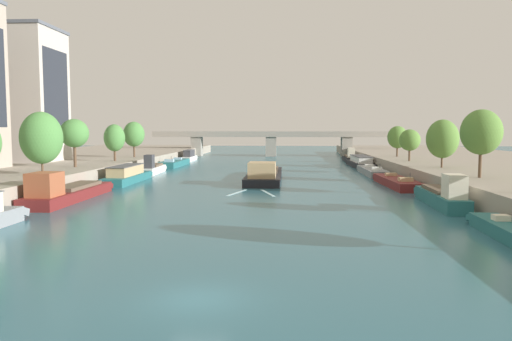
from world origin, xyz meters
The scene contains 24 objects.
ground_plane centered at (0.00, 0.00, 0.00)m, with size 400.00×400.00×0.00m, color #2D6070.
quay_left centered at (-38.60, 55.00, 1.12)m, with size 36.00×170.00×2.25m, color gray.
barge_midriver centered at (0.84, 50.30, 0.90)m, with size 4.92×22.93×3.06m.
wake_behind_barge centered at (-0.02, 36.09, 0.01)m, with size 5.60×5.89×0.03m.
moored_boat_left_near centered at (-18.69, 28.43, 0.98)m, with size 3.42×16.64×3.37m.
moored_boat_left_lone centered at (-18.19, 46.53, 1.02)m, with size 3.07×14.74×2.44m.
moored_boat_left_second centered at (-18.05, 60.00, 0.97)m, with size 2.07×10.96×3.32m.
moored_boat_left_far centered at (-18.47, 77.31, 0.59)m, with size 3.35×15.91×2.24m.
moored_boat_left_gap_after centered at (-18.51, 93.27, 1.09)m, with size 2.03×10.32×2.62m.
moored_boat_right_second centered at (18.89, 27.10, 1.02)m, with size 2.62×12.99×3.42m.
moored_boat_right_downstream centered at (18.35, 44.12, 0.56)m, with size 3.57×15.37×2.17m.
moored_boat_right_gap_after centered at (18.09, 60.80, 0.55)m, with size 2.88×15.27×2.16m.
moored_boat_right_near centered at (18.68, 77.04, 0.94)m, with size 3.70×16.80×2.25m.
moored_boat_right_end centered at (18.53, 92.64, 0.95)m, with size 2.02×10.56×3.29m.
tree_left_nearest centered at (-23.95, 33.93, 6.42)m, with size 4.70×4.70×7.15m.
tree_left_midway centered at (-24.85, 44.83, 6.84)m, with size 3.86×3.86×6.55m.
tree_left_third centered at (-23.74, 57.46, 6.00)m, with size 3.37×3.37×5.96m.
tree_left_past_mid centered at (-24.10, 68.96, 6.48)m, with size 3.88×3.88×6.54m.
tree_right_third centered at (24.55, 32.83, 7.09)m, with size 4.26×4.26×7.26m.
tree_right_past_mid centered at (24.93, 46.81, 6.11)m, with size 4.27×4.27×6.46m.
tree_right_nearest centered at (24.03, 60.55, 5.63)m, with size 3.38×3.38×5.14m.
tree_right_second centered at (25.01, 73.62, 5.90)m, with size 3.74×3.74×5.76m.
building_left_far_end centered at (-39.17, 56.90, 12.97)m, with size 12.98×10.77×21.42m.
bridge_far centered at (0.00, 114.64, 4.39)m, with size 65.20×4.40×6.81m.
Camera 1 is at (3.74, -20.68, 7.40)m, focal length 34.53 mm.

